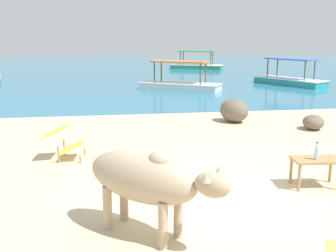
% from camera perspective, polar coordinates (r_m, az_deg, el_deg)
% --- Properties ---
extents(sand_beach, '(18.00, 14.00, 0.04)m').
position_cam_1_polar(sand_beach, '(6.27, 7.68, -10.64)').
color(sand_beach, '#CCB78E').
rests_on(sand_beach, ground).
extents(water_surface, '(60.00, 36.00, 0.03)m').
position_cam_1_polar(water_surface, '(27.68, -5.10, 7.51)').
color(water_surface, teal).
rests_on(water_surface, ground).
extents(cow, '(1.73, 1.65, 1.12)m').
position_cam_1_polar(cow, '(5.03, -3.18, -7.25)').
color(cow, tan).
rests_on(cow, sand_beach).
extents(low_bench_table, '(0.79, 0.50, 0.48)m').
position_cam_1_polar(low_bench_table, '(7.10, 19.86, -4.91)').
color(low_bench_table, '#A37A4C').
rests_on(low_bench_table, sand_beach).
extents(bottle, '(0.07, 0.07, 0.30)m').
position_cam_1_polar(bottle, '(6.98, 19.92, -3.48)').
color(bottle, '#A3C6D1').
rests_on(bottle, low_bench_table).
extents(deck_chair_near, '(0.82, 0.62, 0.68)m').
position_cam_1_polar(deck_chair_near, '(8.39, -14.30, -1.97)').
color(deck_chair_near, '#A37A4C').
rests_on(deck_chair_near, sand_beach).
extents(shore_rock_large, '(1.01, 1.12, 0.66)m').
position_cam_1_polar(shore_rock_large, '(11.75, 9.16, 2.14)').
color(shore_rock_large, '#6B5B4C').
rests_on(shore_rock_large, sand_beach).
extents(shore_rock_medium, '(0.78, 0.83, 0.38)m').
position_cam_1_polar(shore_rock_medium, '(11.37, 19.52, 0.51)').
color(shore_rock_medium, '#6B5B4C').
rests_on(shore_rock_medium, sand_beach).
extents(boat_white, '(3.74, 2.89, 1.29)m').
position_cam_1_polar(boat_white, '(18.50, 1.67, 5.88)').
color(boat_white, white).
rests_on(boat_white, water_surface).
extents(boat_green, '(3.81, 2.64, 1.29)m').
position_cam_1_polar(boat_green, '(29.39, 3.97, 8.40)').
color(boat_green, '#338E66').
rests_on(boat_green, water_surface).
extents(boat_teal, '(2.80, 3.77, 1.29)m').
position_cam_1_polar(boat_teal, '(21.16, 16.53, 6.23)').
color(boat_teal, teal).
rests_on(boat_teal, water_surface).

